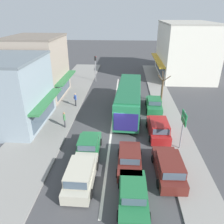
{
  "coord_description": "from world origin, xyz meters",
  "views": [
    {
      "loc": [
        1.26,
        -18.56,
        10.96
      ],
      "look_at": [
        -0.07,
        2.06,
        1.2
      ],
      "focal_mm": 35.0,
      "sensor_mm": 36.0,
      "label": 1
    }
  ],
  "objects_px": {
    "traffic_light_downstreet": "(95,64)",
    "pedestrian_browsing_midblock": "(64,119)",
    "wagon_queue_far_back": "(81,175)",
    "directional_road_sign": "(184,121)",
    "parked_wagon_kerb_second": "(158,128)",
    "parked_sedan_kerb_third": "(154,104)",
    "city_bus": "(129,98)",
    "sedan_behind_bus_mid": "(89,147)",
    "sedan_queue_gap_filler": "(133,195)",
    "sedan_behind_bus_near": "(130,159)",
    "parked_wagon_kerb_front": "(169,167)",
    "street_tree_right": "(162,89)",
    "pedestrian_with_handbag_near": "(75,99)"
  },
  "relations": [
    {
      "from": "wagon_queue_far_back",
      "to": "directional_road_sign",
      "type": "relative_size",
      "value": 1.26
    },
    {
      "from": "parked_wagon_kerb_second",
      "to": "traffic_light_downstreet",
      "type": "distance_m",
      "value": 18.69
    },
    {
      "from": "sedan_queue_gap_filler",
      "to": "street_tree_right",
      "type": "xyz_separation_m",
      "value": [
        3.98,
        16.45,
        1.16
      ]
    },
    {
      "from": "city_bus",
      "to": "traffic_light_downstreet",
      "type": "height_order",
      "value": "traffic_light_downstreet"
    },
    {
      "from": "directional_road_sign",
      "to": "parked_wagon_kerb_second",
      "type": "bearing_deg",
      "value": 125.13
    },
    {
      "from": "sedan_queue_gap_filler",
      "to": "sedan_behind_bus_near",
      "type": "bearing_deg",
      "value": 92.86
    },
    {
      "from": "parked_wagon_kerb_second",
      "to": "parked_sedan_kerb_third",
      "type": "height_order",
      "value": "parked_wagon_kerb_second"
    },
    {
      "from": "city_bus",
      "to": "wagon_queue_far_back",
      "type": "height_order",
      "value": "city_bus"
    },
    {
      "from": "sedan_behind_bus_mid",
      "to": "directional_road_sign",
      "type": "xyz_separation_m",
      "value": [
        7.71,
        1.11,
        2.04
      ]
    },
    {
      "from": "wagon_queue_far_back",
      "to": "parked_wagon_kerb_front",
      "type": "height_order",
      "value": "same"
    },
    {
      "from": "pedestrian_browsing_midblock",
      "to": "sedan_queue_gap_filler",
      "type": "bearing_deg",
      "value": -53.92
    },
    {
      "from": "wagon_queue_far_back",
      "to": "sedan_queue_gap_filler",
      "type": "xyz_separation_m",
      "value": [
        3.52,
        -1.53,
        -0.08
      ]
    },
    {
      "from": "sedan_queue_gap_filler",
      "to": "traffic_light_downstreet",
      "type": "height_order",
      "value": "traffic_light_downstreet"
    },
    {
      "from": "sedan_queue_gap_filler",
      "to": "city_bus",
      "type": "bearing_deg",
      "value": 90.99
    },
    {
      "from": "sedan_behind_bus_near",
      "to": "traffic_light_downstreet",
      "type": "distance_m",
      "value": 22.25
    },
    {
      "from": "city_bus",
      "to": "sedan_behind_bus_near",
      "type": "distance_m",
      "value": 9.73
    },
    {
      "from": "parked_wagon_kerb_second",
      "to": "sedan_behind_bus_near",
      "type": "bearing_deg",
      "value": -119.78
    },
    {
      "from": "city_bus",
      "to": "street_tree_right",
      "type": "relative_size",
      "value": 2.77
    },
    {
      "from": "traffic_light_downstreet",
      "to": "directional_road_sign",
      "type": "bearing_deg",
      "value": -62.73
    },
    {
      "from": "sedan_behind_bus_mid",
      "to": "street_tree_right",
      "type": "height_order",
      "value": "street_tree_right"
    },
    {
      "from": "sedan_behind_bus_mid",
      "to": "parked_sedan_kerb_third",
      "type": "distance_m",
      "value": 11.29
    },
    {
      "from": "city_bus",
      "to": "traffic_light_downstreet",
      "type": "bearing_deg",
      "value": 114.49
    },
    {
      "from": "sedan_behind_bus_mid",
      "to": "sedan_queue_gap_filler",
      "type": "relative_size",
      "value": 1.0
    },
    {
      "from": "traffic_light_downstreet",
      "to": "street_tree_right",
      "type": "bearing_deg",
      "value": -41.79
    },
    {
      "from": "parked_wagon_kerb_second",
      "to": "street_tree_right",
      "type": "height_order",
      "value": "street_tree_right"
    },
    {
      "from": "street_tree_right",
      "to": "pedestrian_browsing_midblock",
      "type": "distance_m",
      "value": 12.93
    },
    {
      "from": "parked_wagon_kerb_front",
      "to": "traffic_light_downstreet",
      "type": "height_order",
      "value": "traffic_light_downstreet"
    },
    {
      "from": "parked_wagon_kerb_front",
      "to": "traffic_light_downstreet",
      "type": "relative_size",
      "value": 1.08
    },
    {
      "from": "parked_sedan_kerb_third",
      "to": "traffic_light_downstreet",
      "type": "relative_size",
      "value": 1.01
    },
    {
      "from": "parked_sedan_kerb_third",
      "to": "traffic_light_downstreet",
      "type": "bearing_deg",
      "value": 128.17
    },
    {
      "from": "sedan_behind_bus_near",
      "to": "directional_road_sign",
      "type": "bearing_deg",
      "value": 30.43
    },
    {
      "from": "parked_sedan_kerb_third",
      "to": "sedan_queue_gap_filler",
      "type": "bearing_deg",
      "value": -101.1
    },
    {
      "from": "wagon_queue_far_back",
      "to": "sedan_queue_gap_filler",
      "type": "bearing_deg",
      "value": -23.45
    },
    {
      "from": "city_bus",
      "to": "directional_road_sign",
      "type": "xyz_separation_m",
      "value": [
        4.37,
        -7.11,
        0.82
      ]
    },
    {
      "from": "sedan_behind_bus_near",
      "to": "pedestrian_with_handbag_near",
      "type": "distance_m",
      "value": 12.75
    },
    {
      "from": "traffic_light_downstreet",
      "to": "pedestrian_browsing_midblock",
      "type": "xyz_separation_m",
      "value": [
        -1.03,
        -15.9,
        -1.79
      ]
    },
    {
      "from": "city_bus",
      "to": "traffic_light_downstreet",
      "type": "distance_m",
      "value": 13.02
    },
    {
      "from": "wagon_queue_far_back",
      "to": "pedestrian_browsing_midblock",
      "type": "bearing_deg",
      "value": 112.38
    },
    {
      "from": "sedan_queue_gap_filler",
      "to": "parked_wagon_kerb_second",
      "type": "xyz_separation_m",
      "value": [
        2.56,
        8.34,
        0.08
      ]
    },
    {
      "from": "sedan_behind_bus_near",
      "to": "wagon_queue_far_back",
      "type": "height_order",
      "value": "wagon_queue_far_back"
    },
    {
      "from": "wagon_queue_far_back",
      "to": "parked_wagon_kerb_second",
      "type": "distance_m",
      "value": 9.14
    },
    {
      "from": "parked_wagon_kerb_second",
      "to": "parked_sedan_kerb_third",
      "type": "xyz_separation_m",
      "value": [
        0.25,
        5.97,
        -0.08
      ]
    },
    {
      "from": "city_bus",
      "to": "traffic_light_downstreet",
      "type": "xyz_separation_m",
      "value": [
        -5.38,
        11.82,
        0.97
      ]
    },
    {
      "from": "parked_wagon_kerb_second",
      "to": "parked_sedan_kerb_third",
      "type": "bearing_deg",
      "value": 87.64
    },
    {
      "from": "pedestrian_with_handbag_near",
      "to": "sedan_behind_bus_mid",
      "type": "bearing_deg",
      "value": -71.64
    },
    {
      "from": "city_bus",
      "to": "sedan_behind_bus_mid",
      "type": "height_order",
      "value": "city_bus"
    },
    {
      "from": "parked_wagon_kerb_front",
      "to": "pedestrian_with_handbag_near",
      "type": "distance_m",
      "value": 15.02
    },
    {
      "from": "wagon_queue_far_back",
      "to": "directional_road_sign",
      "type": "xyz_separation_m",
      "value": [
        7.67,
        4.57,
        1.96
      ]
    },
    {
      "from": "sedan_queue_gap_filler",
      "to": "traffic_light_downstreet",
      "type": "distance_m",
      "value": 25.73
    },
    {
      "from": "sedan_behind_bus_mid",
      "to": "traffic_light_downstreet",
      "type": "distance_m",
      "value": 20.26
    }
  ]
}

